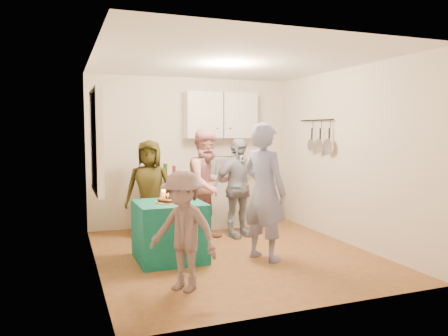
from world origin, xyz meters
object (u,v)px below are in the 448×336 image
object	(u,v)px
woman_back_center	(208,185)
party_table	(170,231)
punch_jar	(183,186)
woman_back_right	(237,188)
woman_back_left	(150,189)
counter	(208,202)
microwave	(220,166)
child_near_left	(183,231)
man_birthday	(264,192)

from	to	relation	value
woman_back_center	party_table	bearing A→B (deg)	-157.67
punch_jar	woman_back_right	size ratio (longest dim) A/B	0.22
punch_jar	woman_back_left	size ratio (longest dim) A/B	0.22
counter	party_table	bearing A→B (deg)	-122.78
counter	woman_back_right	distance (m)	0.92
counter	woman_back_left	size ratio (longest dim) A/B	1.43
punch_jar	woman_back_center	bearing A→B (deg)	45.65
woman_back_center	woman_back_right	xyz separation A→B (m)	(0.50, 0.03, -0.07)
microwave	child_near_left	bearing A→B (deg)	-113.57
punch_jar	woman_back_center	size ratio (longest dim) A/B	0.20
party_table	child_near_left	world-z (taller)	child_near_left
counter	woman_back_center	distance (m)	0.99
punch_jar	child_near_left	distance (m)	1.45
man_birthday	woman_back_center	xyz separation A→B (m)	(-0.35, 1.23, -0.04)
counter	microwave	bearing A→B (deg)	0.00
woman_back_center	child_near_left	world-z (taller)	woman_back_center
counter	punch_jar	size ratio (longest dim) A/B	6.47
woman_back_left	punch_jar	bearing A→B (deg)	-54.48
party_table	woman_back_right	distance (m)	1.61
woman_back_right	party_table	bearing A→B (deg)	-160.46
party_table	woman_back_center	bearing A→B (deg)	45.57
counter	child_near_left	world-z (taller)	child_near_left
man_birthday	child_near_left	distance (m)	1.48
child_near_left	woman_back_left	bearing A→B (deg)	137.17
woman_back_right	counter	bearing A→B (deg)	91.52
punch_jar	woman_back_center	distance (m)	0.80
woman_back_center	woman_back_right	distance (m)	0.50
punch_jar	woman_back_left	distance (m)	1.05
woman_back_right	woman_back_left	bearing A→B (deg)	149.29
punch_jar	woman_back_left	xyz separation A→B (m)	(-0.26, 1.00, -0.16)
microwave	man_birthday	distance (m)	2.10
microwave	man_birthday	world-z (taller)	man_birthday
microwave	child_near_left	distance (m)	3.17
party_table	woman_back_right	world-z (taller)	woman_back_right
party_table	punch_jar	size ratio (longest dim) A/B	2.50
child_near_left	party_table	bearing A→B (deg)	133.66
child_near_left	punch_jar	bearing A→B (deg)	124.67
party_table	child_near_left	bearing A→B (deg)	-96.03
woman_back_right	woman_back_center	bearing A→B (deg)	169.98
punch_jar	man_birthday	bearing A→B (deg)	-36.13
woman_back_center	child_near_left	bearing A→B (deg)	-138.66
microwave	woman_back_left	distance (m)	1.42
man_birthday	child_near_left	world-z (taller)	man_birthday
party_table	woman_back_center	world-z (taller)	woman_back_center
microwave	child_near_left	size ratio (longest dim) A/B	0.44
woman_back_left	woman_back_center	size ratio (longest dim) A/B	0.90
man_birthday	woman_back_right	bearing A→B (deg)	-33.15
woman_back_left	woman_back_right	world-z (taller)	woman_back_right
woman_back_center	woman_back_right	size ratio (longest dim) A/B	1.09
counter	man_birthday	size ratio (longest dim) A/B	1.23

